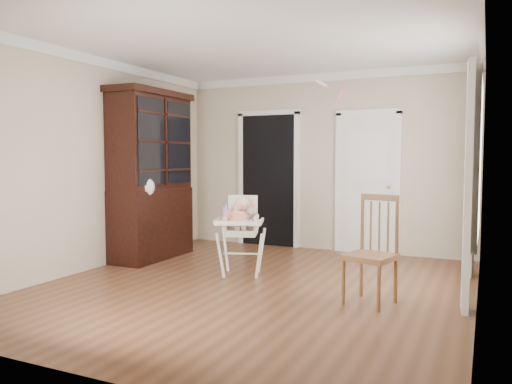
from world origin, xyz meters
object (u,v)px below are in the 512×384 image
at_px(sippy_cup, 226,213).
at_px(dining_chair, 372,253).
at_px(cake, 238,217).
at_px(high_chair, 241,225).
at_px(china_cabinet, 151,175).

bearing_deg(sippy_cup, dining_chair, -12.04).
bearing_deg(cake, dining_chair, -10.34).
height_order(high_chair, china_cabinet, china_cabinet).
relative_size(sippy_cup, dining_chair, 0.18).
bearing_deg(cake, china_cabinet, 160.07).
distance_m(cake, sippy_cup, 0.22).
height_order(high_chair, dining_chair, dining_chair).
xyz_separation_m(cake, china_cabinet, (-1.67, 0.61, 0.44)).
relative_size(high_chair, cake, 3.95).
relative_size(high_chair, sippy_cup, 5.14).
bearing_deg(high_chair, china_cabinet, 146.93).
relative_size(cake, sippy_cup, 1.30).
height_order(high_chair, sippy_cup, high_chair).
xyz_separation_m(high_chair, dining_chair, (1.68, -0.53, -0.11)).
bearing_deg(china_cabinet, high_chair, -13.01).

